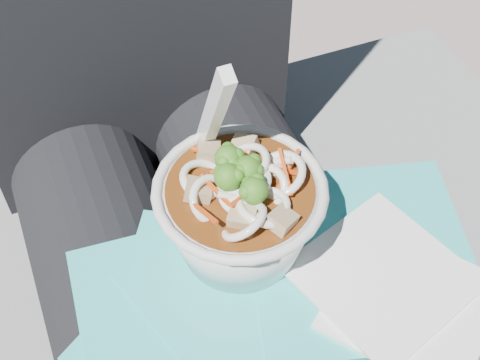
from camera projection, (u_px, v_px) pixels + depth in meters
name	position (u px, v px, depth m)	size (l,w,h in m)	color
stone_ledge	(190.00, 336.00, 0.97)	(1.00, 0.50, 0.47)	slate
lap	(224.00, 320.00, 0.64)	(0.32, 0.48, 0.15)	black
person_body	(190.00, 235.00, 0.68)	(0.34, 0.94, 1.02)	black
plastic_bag	(245.00, 289.00, 0.56)	(0.39, 0.31, 0.02)	#2CB9B8
napkins	(399.00, 291.00, 0.55)	(0.17, 0.19, 0.01)	white
udon_bowl	(240.00, 208.00, 0.54)	(0.16, 0.16, 0.19)	silver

